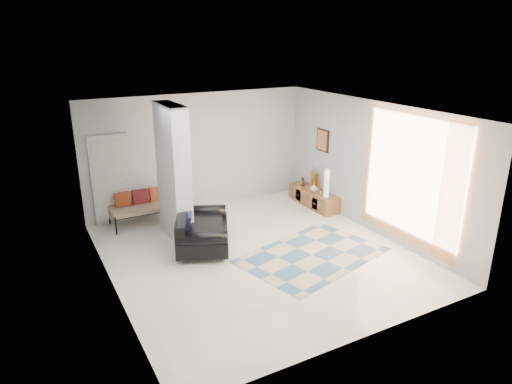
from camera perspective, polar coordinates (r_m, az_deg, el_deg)
floor at (r=9.02m, az=0.26°, el=-7.76°), size 6.00×6.00×0.00m
ceiling at (r=8.15m, az=0.29°, el=10.10°), size 6.00×6.00×0.00m
wall_back at (r=11.10m, az=-7.22°, el=5.00°), size 6.00×0.00×6.00m
wall_front at (r=6.21m, az=13.80°, el=-7.00°), size 6.00×0.00×6.00m
wall_left at (r=7.63m, az=-18.18°, el=-2.43°), size 0.00×6.00×6.00m
wall_right at (r=10.04m, az=14.19°, el=3.05°), size 0.00×6.00×6.00m
partition_column at (r=9.47m, az=-10.29°, el=2.38°), size 0.35×1.20×2.80m
hallway_door at (r=10.62m, az=-17.64°, el=1.46°), size 0.85×0.06×2.04m
curtain at (r=9.19m, az=18.62°, el=1.49°), size 0.00×2.55×2.55m
wall_art at (r=11.22m, az=8.35°, el=6.42°), size 0.04×0.45×0.55m
media_console at (r=11.51m, az=7.20°, el=-0.70°), size 0.45×1.61×0.80m
loveseat at (r=9.26m, az=-7.03°, el=-4.76°), size 1.56×1.91×0.76m
daybed at (r=10.63m, az=-13.42°, el=-1.56°), size 1.71×0.73×0.77m
area_rug at (r=9.04m, az=7.01°, el=-7.82°), size 3.10×2.46×0.01m
cylinder_lamp at (r=10.93m, az=8.83°, el=1.11°), size 0.13×0.13×0.68m
bronze_figurine at (r=11.71m, az=5.86°, el=1.30°), size 0.11×0.11×0.23m
vase at (r=11.34m, az=7.25°, el=0.55°), size 0.21×0.21×0.19m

